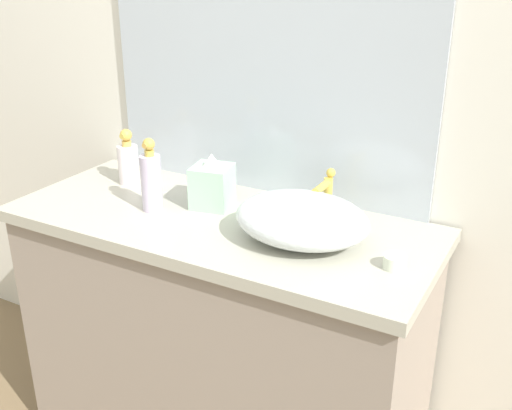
# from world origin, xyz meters

# --- Properties ---
(bathroom_wall_rear) EXTENTS (6.00, 0.06, 2.60)m
(bathroom_wall_rear) POSITION_xyz_m (0.00, 0.73, 1.30)
(bathroom_wall_rear) COLOR silver
(bathroom_wall_rear) RESTS_ON ground
(vanity_counter) EXTENTS (1.31, 0.56, 0.88)m
(vanity_counter) POSITION_xyz_m (-0.10, 0.41, 0.44)
(vanity_counter) COLOR gray
(vanity_counter) RESTS_ON ground
(wall_mirror_panel) EXTENTS (1.12, 0.01, 1.07)m
(wall_mirror_panel) POSITION_xyz_m (-0.10, 0.69, 1.41)
(wall_mirror_panel) COLOR #B2BCC6
(wall_mirror_panel) RESTS_ON vanity_counter
(sink_basin) EXTENTS (0.38, 0.31, 0.13)m
(sink_basin) POSITION_xyz_m (0.18, 0.40, 0.94)
(sink_basin) COLOR silver
(sink_basin) RESTS_ON vanity_counter
(faucet) EXTENTS (0.03, 0.13, 0.15)m
(faucet) POSITION_xyz_m (0.18, 0.57, 0.97)
(faucet) COLOR gold
(faucet) RESTS_ON vanity_counter
(soap_dispenser) EXTENTS (0.06, 0.06, 0.23)m
(soap_dispenser) POSITION_xyz_m (-0.32, 0.37, 0.98)
(soap_dispenser) COLOR silver
(soap_dispenser) RESTS_ON vanity_counter
(lotion_bottle) EXTENTS (0.07, 0.07, 0.19)m
(lotion_bottle) POSITION_xyz_m (-0.54, 0.52, 0.96)
(lotion_bottle) COLOR white
(lotion_bottle) RESTS_ON vanity_counter
(tissue_box) EXTENTS (0.14, 0.14, 0.17)m
(tissue_box) POSITION_xyz_m (-0.17, 0.49, 0.95)
(tissue_box) COLOR #A8D3B4
(tissue_box) RESTS_ON vanity_counter
(candle_jar) EXTENTS (0.06, 0.06, 0.04)m
(candle_jar) POSITION_xyz_m (0.45, 0.37, 0.90)
(candle_jar) COLOR silver
(candle_jar) RESTS_ON vanity_counter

